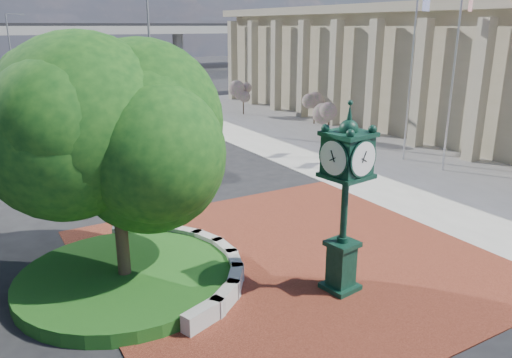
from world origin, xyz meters
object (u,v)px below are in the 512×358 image
object	(u,v)px
flagpole_b	(411,75)
street_lamp_far	(13,49)
post_clock	(345,193)
street_lamp_near	(152,45)
flagpole_a	(453,80)
parked_car	(113,93)

from	to	relation	value
flagpole_b	street_lamp_far	world-z (taller)	flagpole_b
post_clock	street_lamp_near	world-z (taller)	street_lamp_near
post_clock	flagpole_a	bearing A→B (deg)	28.66
flagpole_a	flagpole_b	distance (m)	2.59
flagpole_b	parked_car	bearing A→B (deg)	104.77
flagpole_b	post_clock	bearing A→B (deg)	-142.66
street_lamp_near	street_lamp_far	bearing A→B (deg)	109.61
post_clock	street_lamp_near	distance (m)	26.83
post_clock	parked_car	world-z (taller)	post_clock
post_clock	flagpole_b	world-z (taller)	flagpole_b
post_clock	street_lamp_near	size ratio (longest dim) A/B	0.53
flagpole_b	flagpole_a	bearing A→B (deg)	-87.18
flagpole_a	street_lamp_near	size ratio (longest dim) A/B	0.91
flagpole_a	street_lamp_far	bearing A→B (deg)	111.38
flagpole_a	street_lamp_near	bearing A→B (deg)	113.21
street_lamp_near	street_lamp_far	world-z (taller)	street_lamp_near
flagpole_a	street_lamp_far	xyz separation A→B (m)	(-15.79, 40.34, 0.26)
street_lamp_far	parked_car	bearing A→B (deg)	-44.42
post_clock	street_lamp_far	xyz separation A→B (m)	(-3.40, 47.11, 1.97)
street_lamp_near	post_clock	bearing A→B (deg)	-98.60
post_clock	parked_car	distance (m)	39.85
flagpole_a	flagpole_b	xyz separation A→B (m)	(-0.13, 2.58, 0.04)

